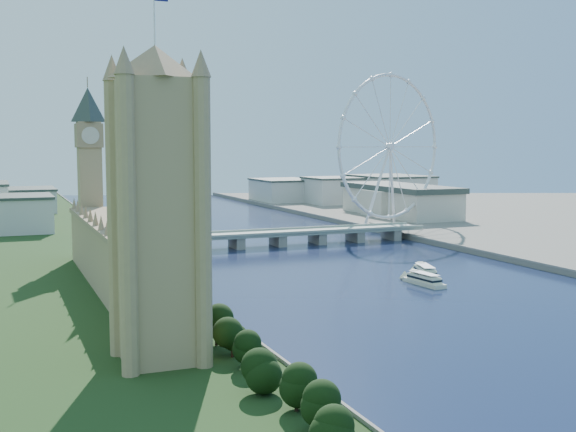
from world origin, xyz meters
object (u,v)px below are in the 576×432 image
tour_boat_near (424,285)px  tour_boat_far (425,277)px  london_eye (390,147)px  victoria_tower (157,195)px

tour_boat_near → tour_boat_far: (11.97, 17.73, 0.00)m
london_eye → victoria_tower: bearing=-130.4°
tour_boat_far → tour_boat_near: bearing=-107.1°
victoria_tower → london_eye: size_ratio=0.90×
victoria_tower → tour_boat_far: bearing=32.5°
victoria_tower → tour_boat_near: size_ratio=3.82×
london_eye → tour_boat_near: 246.79m
london_eye → tour_boat_near: bearing=-115.9°
tour_boat_near → london_eye: bearing=58.8°
london_eye → tour_boat_far: 226.52m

